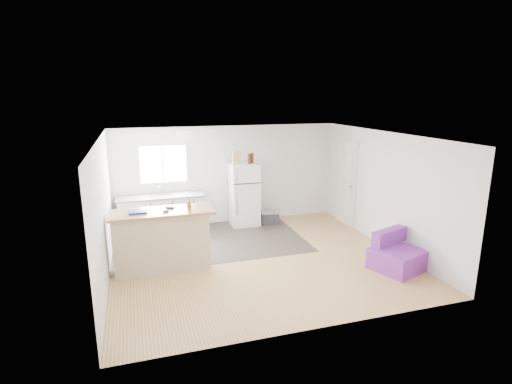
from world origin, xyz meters
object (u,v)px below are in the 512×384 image
kitchen_cabinets (161,213)px  mop (188,258)px  bottle_right (252,158)px  blue_tray (138,212)px  refrigerator (244,194)px  cardboard_box (237,158)px  peninsula (162,240)px  cooler (270,217)px  red_cup (189,204)px  purple_seat (396,256)px  cleaner_jug (201,260)px  bottle_left (249,159)px

kitchen_cabinets → mop: size_ratio=1.43×
bottle_right → blue_tray: bearing=-142.5°
refrigerator → cardboard_box: 0.93m
peninsula → cooler: (2.74, 1.93, -0.40)m
kitchen_cabinets → red_cup: red_cup is taller
kitchen_cabinets → refrigerator: bearing=-1.7°
kitchen_cabinets → cardboard_box: bearing=-2.1°
kitchen_cabinets → peninsula: bearing=-94.7°
kitchen_cabinets → peninsula: kitchen_cabinets is taller
bottle_right → mop: bearing=-130.7°
mop → red_cup: bearing=77.8°
cooler → red_cup: red_cup is taller
mop → blue_tray: (-0.81, 0.13, 0.91)m
peninsula → cardboard_box: size_ratio=6.10×
refrigerator → purple_seat: 3.89m
peninsula → refrigerator: refrigerator is taller
refrigerator → blue_tray: 3.29m
peninsula → cleaner_jug: (0.69, -0.13, -0.42)m
cooler → cleaner_jug: cleaner_jug is taller
refrigerator → cardboard_box: cardboard_box is taller
bottle_right → kitchen_cabinets: bearing=178.5°
purple_seat → bottle_left: 3.96m
purple_seat → cardboard_box: 4.19m
cooler → red_cup: bearing=-130.2°
mop → blue_tray: size_ratio=4.60×
kitchen_cabinets → cooler: bearing=-4.9°
kitchen_cabinets → cleaner_jug: bearing=-77.2°
cooler → purple_seat: 3.44m
mop → cleaner_jug: bearing=15.3°
red_cup → bottle_left: bearing=48.2°
kitchen_cabinets → cardboard_box: cardboard_box is taller
cooler → bottle_right: (-0.42, 0.13, 1.48)m
blue_tray → refrigerator: bearing=40.0°
kitchen_cabinets → bottle_left: bearing=-4.6°
purple_seat → cardboard_box: (-2.16, 3.30, 1.43)m
mop → kitchen_cabinets: bearing=109.8°
cleaner_jug → blue_tray: bearing=179.1°
red_cup → purple_seat: bearing=-19.8°
bottle_left → mop: bearing=-130.4°
mop → cardboard_box: bearing=68.2°
bottle_right → refrigerator: bearing=171.9°
blue_tray → cardboard_box: cardboard_box is taller
kitchen_cabinets → bottle_left: 2.42m
kitchen_cabinets → blue_tray: size_ratio=6.56×
purple_seat → cooler: bearing=94.2°
purple_seat → cardboard_box: size_ratio=3.44×
cooler → cleaner_jug: size_ratio=1.40×
peninsula → purple_seat: (4.11, -1.23, -0.32)m
refrigerator → cooler: size_ratio=3.18×
purple_seat → blue_tray: bearing=145.8°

